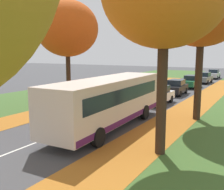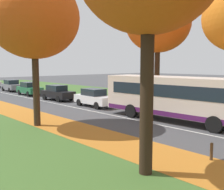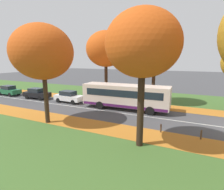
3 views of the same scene
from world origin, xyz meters
The scene contains 14 objects.
leaf_litter_left centered at (-4.60, 14.00, 0.01)m, with size 2.80×60.00×0.00m, color #B26B23.
grass_verge_right centered at (9.20, 20.00, 0.00)m, with size 12.00×90.00×0.01m, color #3D6028.
leaf_litter_right centered at (4.60, 14.00, 0.01)m, with size 2.80×60.00×0.00m, color #B26B23.
road_centre_line centered at (0.00, 20.00, 0.00)m, with size 0.12×80.00×0.01m, color silver.
tree_left_near centered at (-6.41, 6.93, 6.90)m, with size 4.83×4.83×9.12m.
tree_left_mid centered at (-5.71, 16.23, 6.58)m, with size 5.49×5.49×9.07m.
tree_right_near centered at (5.90, 8.65, 7.01)m, with size 5.35×5.35×9.45m.
tree_right_mid centered at (5.87, 15.77, 7.43)m, with size 5.78×5.78×10.06m.
bollard_third centered at (-3.58, 2.95, 0.37)m, with size 0.12×0.12×0.75m, color #4C3823.
bollard_fourth centered at (-3.52, 5.93, 0.35)m, with size 0.12×0.12×0.71m, color #4C3823.
bus centered at (1.73, 11.07, 1.70)m, with size 2.94×10.49×2.98m.
car_white_lead centered at (1.64, 19.53, 0.81)m, with size 1.86×4.24×1.62m.
car_black_following centered at (1.44, 25.51, 0.81)m, with size 1.90×4.26×1.62m.
car_green_third_in_line centered at (1.43, 32.01, 0.81)m, with size 1.87×4.24×1.62m.
Camera 3 is at (-17.59, 3.87, 5.98)m, focal length 28.00 mm.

